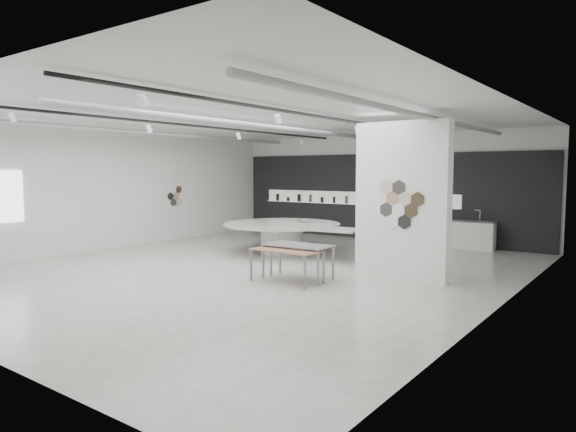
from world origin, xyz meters
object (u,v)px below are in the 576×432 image
Objects in this scene: partition_column at (402,201)px; display_island at (284,233)px; sample_table_wood at (287,252)px; sample_table_stone at (298,247)px; kitchen_counter at (469,235)px.

display_island is (-4.46, 1.45, -1.21)m from partition_column.
sample_table_wood is 1.00× the size of sample_table_stone.
display_island reaches higher than sample_table_stone.
display_island is at bearing 127.68° from sample_table_wood.
sample_table_wood is 7.60m from kitchen_counter.
partition_column is 2.19× the size of kitchen_counter.
display_island is 3.00× the size of sample_table_wood.
kitchen_counter is at bearing 75.68° from sample_table_stone.
sample_table_wood is (2.57, -3.33, 0.10)m from display_island.
partition_column reaches higher than kitchen_counter.
partition_column reaches higher than sample_table_wood.
sample_table_wood is at bearing -108.00° from kitchen_counter.
sample_table_stone is (-0.02, 0.45, 0.05)m from sample_table_wood.
kitchen_counter is at bearing 91.34° from partition_column.
kitchen_counter is (1.77, 6.94, -0.28)m from sample_table_stone.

